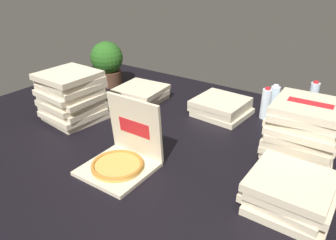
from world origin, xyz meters
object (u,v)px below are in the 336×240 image
(pizza_stack_center_far, at_px, (72,96))
(water_bottle_2, at_px, (306,125))
(pizza_stack_left_far, at_px, (221,107))
(water_bottle_0, at_px, (329,124))
(pizza_stack_right_mid, at_px, (291,192))
(pizza_stack_left_mid, at_px, (303,132))
(water_bottle_1, at_px, (266,104))
(water_bottle_3, at_px, (313,97))
(open_pizza_box, at_px, (123,155))
(water_bottle_4, at_px, (274,101))
(ice_bucket, at_px, (298,112))
(potted_plant, at_px, (107,63))
(pizza_stack_center_near, at_px, (140,94))
(water_bottle_5, at_px, (331,116))

(pizza_stack_center_far, relative_size, water_bottle_2, 1.74)
(pizza_stack_left_far, distance_m, water_bottle_2, 0.61)
(pizza_stack_center_far, distance_m, water_bottle_0, 1.71)
(pizza_stack_right_mid, height_order, pizza_stack_left_mid, pizza_stack_left_mid)
(water_bottle_1, distance_m, water_bottle_3, 0.41)
(pizza_stack_right_mid, bearing_deg, open_pizza_box, -167.18)
(pizza_stack_left_far, bearing_deg, water_bottle_4, 32.92)
(ice_bucket, distance_m, water_bottle_0, 0.28)
(potted_plant, bearing_deg, pizza_stack_left_mid, -9.75)
(pizza_stack_left_mid, bearing_deg, pizza_stack_right_mid, -80.32)
(water_bottle_1, xyz_separation_m, water_bottle_3, (0.25, 0.33, 0.00))
(water_bottle_1, distance_m, water_bottle_4, 0.09)
(pizza_stack_center_near, distance_m, water_bottle_1, 0.98)
(open_pizza_box, height_order, pizza_stack_center_far, open_pizza_box)
(water_bottle_0, distance_m, water_bottle_1, 0.44)
(pizza_stack_left_far, xyz_separation_m, potted_plant, (-1.14, 0.00, 0.15))
(pizza_stack_left_far, xyz_separation_m, water_bottle_3, (0.53, 0.45, 0.05))
(pizza_stack_center_near, distance_m, potted_plant, 0.53)
(pizza_stack_right_mid, relative_size, water_bottle_3, 1.64)
(water_bottle_5, bearing_deg, water_bottle_0, -84.14)
(water_bottle_3, height_order, potted_plant, potted_plant)
(pizza_stack_center_far, height_order, potted_plant, potted_plant)
(water_bottle_0, xyz_separation_m, water_bottle_5, (-0.01, 0.13, 0.00))
(water_bottle_0, bearing_deg, water_bottle_4, 157.01)
(water_bottle_5, distance_m, potted_plant, 1.86)
(open_pizza_box, distance_m, pizza_stack_left_mid, 1.00)
(water_bottle_0, height_order, water_bottle_1, same)
(pizza_stack_right_mid, relative_size, pizza_stack_left_mid, 0.96)
(open_pizza_box, height_order, water_bottle_5, open_pizza_box)
(water_bottle_0, distance_m, water_bottle_3, 0.46)
(pizza_stack_left_mid, relative_size, pizza_stack_center_far, 0.98)
(pizza_stack_center_far, bearing_deg, open_pizza_box, -20.28)
(water_bottle_4, bearing_deg, pizza_stack_left_mid, -58.14)
(open_pizza_box, bearing_deg, pizza_stack_left_far, 81.40)
(water_bottle_2, xyz_separation_m, water_bottle_5, (0.10, 0.23, 0.00))
(water_bottle_3, height_order, water_bottle_4, same)
(water_bottle_1, relative_size, water_bottle_2, 1.00)
(water_bottle_1, bearing_deg, water_bottle_5, 5.63)
(pizza_stack_center_far, bearing_deg, water_bottle_3, 39.39)
(ice_bucket, height_order, water_bottle_3, water_bottle_3)
(pizza_stack_center_near, relative_size, pizza_stack_center_far, 0.93)
(water_bottle_2, height_order, water_bottle_5, same)
(potted_plant, bearing_deg, pizza_stack_right_mid, -21.71)
(pizza_stack_center_near, distance_m, water_bottle_4, 1.03)
(water_bottle_4, xyz_separation_m, potted_plant, (-1.46, -0.20, 0.09))
(pizza_stack_center_near, xyz_separation_m, potted_plant, (-0.49, 0.14, 0.15))
(water_bottle_3, bearing_deg, ice_bucket, -98.62)
(water_bottle_1, xyz_separation_m, water_bottle_4, (0.03, 0.09, 0.00))
(water_bottle_0, distance_m, potted_plant, 1.87)
(pizza_stack_center_far, distance_m, pizza_stack_left_far, 1.07)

